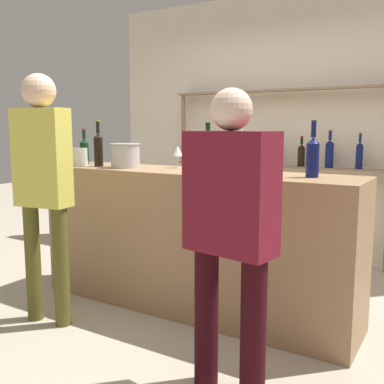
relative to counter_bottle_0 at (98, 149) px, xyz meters
The scene contains 14 objects.
ground_plane 1.48m from the counter_bottle_0, ahead, with size 16.00×16.00×0.00m, color #B2A893.
bar_counter 1.08m from the counter_bottle_0, ahead, with size 2.49×0.57×1.07m, color #997551.
back_wall 2.15m from the counter_bottle_0, 66.94° to the left, with size 4.09×0.12×2.80m, color beige.
back_shelf 1.99m from the counter_bottle_0, 64.57° to the left, with size 2.35×0.18×1.78m.
counter_bottle_0 is the anchor object (origin of this frame).
counter_bottle_1 1.01m from the counter_bottle_0, ahead, with size 0.09×0.09×0.35m.
counter_bottle_2 0.30m from the counter_bottle_0, 156.97° to the left, with size 0.08×0.08×0.31m.
counter_bottle_3 1.19m from the counter_bottle_0, ahead, with size 0.09×0.09×0.36m.
counter_bottle_4 1.73m from the counter_bottle_0, ahead, with size 0.08×0.08×0.36m.
wine_glass 0.67m from the counter_bottle_0, 19.63° to the left, with size 0.08×0.08×0.18m.
ice_bucket 0.26m from the counter_bottle_0, ahead, with size 0.24×0.24×0.19m.
cork_jar 0.19m from the counter_bottle_0, 167.70° to the right, with size 0.12×0.12×0.15m.
customer_left 0.68m from the counter_bottle_0, 82.18° to the right, with size 0.41×0.23×1.74m.
customer_right 1.79m from the counter_bottle_0, 26.03° to the right, with size 0.49×0.27×1.58m.
Camera 1 is at (1.72, -2.84, 1.39)m, focal length 42.00 mm.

